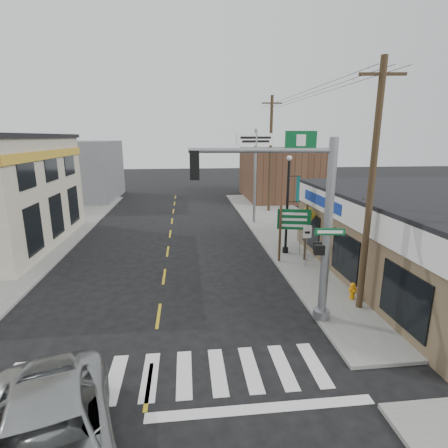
{
  "coord_description": "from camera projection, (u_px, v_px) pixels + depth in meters",
  "views": [
    {
      "loc": [
        1.18,
        -8.65,
        6.83
      ],
      "look_at": [
        2.97,
        7.38,
        2.8
      ],
      "focal_mm": 28.0,
      "sensor_mm": 36.0,
      "label": 1
    }
  ],
  "objects": [
    {
      "name": "ground",
      "position": [
        149.0,
        386.0,
        9.87
      ],
      "size": [
        140.0,
        140.0,
        0.0
      ],
      "primitive_type": "plane",
      "color": "black",
      "rests_on": "ground"
    },
    {
      "name": "sidewalk_right",
      "position": [
        304.0,
        241.0,
        23.35
      ],
      "size": [
        6.0,
        38.0,
        0.13
      ],
      "primitive_type": "cube",
      "color": "gray",
      "rests_on": "ground"
    },
    {
      "name": "sidewalk_left",
      "position": [
        20.0,
        250.0,
        21.42
      ],
      "size": [
        6.0,
        38.0,
        0.13
      ],
      "primitive_type": "cube",
      "color": "gray",
      "rests_on": "ground"
    },
    {
      "name": "center_line",
      "position": [
        164.0,
        276.0,
        17.58
      ],
      "size": [
        0.12,
        56.0,
        0.01
      ],
      "primitive_type": "cube",
      "color": "gold",
      "rests_on": "ground"
    },
    {
      "name": "crosswalk",
      "position": [
        150.0,
        376.0,
        10.25
      ],
      "size": [
        11.0,
        2.2,
        0.01
      ],
      "primitive_type": "cube",
      "color": "silver",
      "rests_on": "ground"
    },
    {
      "name": "bldg_distant_right",
      "position": [
        281.0,
        174.0,
        39.4
      ],
      "size": [
        8.0,
        10.0,
        5.6
      ],
      "primitive_type": "cube",
      "color": "brown",
      "rests_on": "ground"
    },
    {
      "name": "bldg_distant_left",
      "position": [
        75.0,
        170.0,
        38.76
      ],
      "size": [
        9.0,
        10.0,
        6.4
      ],
      "primitive_type": "cube",
      "color": "slate",
      "rests_on": "ground"
    },
    {
      "name": "suv",
      "position": [
        47.0,
        448.0,
        6.95
      ],
      "size": [
        4.3,
        6.35,
        1.62
      ],
      "primitive_type": "imported",
      "rotation": [
        0.0,
        0.0,
        0.3
      ],
      "color": "#A2A5A7",
      "rests_on": "ground"
    },
    {
      "name": "traffic_signal_pole",
      "position": [
        306.0,
        213.0,
        12.23
      ],
      "size": [
        5.45,
        0.4,
        6.9
      ],
      "rotation": [
        0.0,
        0.0,
        -0.13
      ],
      "color": "gray",
      "rests_on": "sidewalk_right"
    },
    {
      "name": "guide_sign",
      "position": [
        294.0,
        226.0,
        18.98
      ],
      "size": [
        1.8,
        0.14,
        3.15
      ],
      "rotation": [
        0.0,
        0.0,
        -0.24
      ],
      "color": "#453320",
      "rests_on": "sidewalk_right"
    },
    {
      "name": "fire_hydrant",
      "position": [
        353.0,
        290.0,
        14.79
      ],
      "size": [
        0.23,
        0.23,
        0.72
      ],
      "rotation": [
        0.0,
        0.0,
        0.21
      ],
      "color": "orange",
      "rests_on": "sidewalk_right"
    },
    {
      "name": "ped_crossing_sign",
      "position": [
        307.0,
        222.0,
        19.71
      ],
      "size": [
        1.17,
        0.08,
        3.0
      ],
      "rotation": [
        0.0,
        0.0,
        0.15
      ],
      "color": "gray",
      "rests_on": "sidewalk_right"
    },
    {
      "name": "lamp_post",
      "position": [
        289.0,
        198.0,
        20.03
      ],
      "size": [
        0.74,
        0.58,
        5.7
      ],
      "rotation": [
        0.0,
        0.0,
        -0.37
      ],
      "color": "black",
      "rests_on": "sidewalk_right"
    },
    {
      "name": "dance_center_sign",
      "position": [
        255.0,
        154.0,
        26.87
      ],
      "size": [
        3.43,
        0.21,
        7.29
      ],
      "rotation": [
        0.0,
        0.0,
        0.38
      ],
      "color": "gray",
      "rests_on": "sidewalk_right"
    },
    {
      "name": "bare_tree",
      "position": [
        382.0,
        207.0,
        14.85
      ],
      "size": [
        2.41,
        2.41,
        4.82
      ],
      "rotation": [
        0.0,
        0.0,
        -0.18
      ],
      "color": "black",
      "rests_on": "sidewalk_right"
    },
    {
      "name": "shrub_front",
      "position": [
        435.0,
        311.0,
        12.8
      ],
      "size": [
        1.34,
        1.34,
        1.0
      ],
      "primitive_type": "ellipsoid",
      "color": "#22391A",
      "rests_on": "sidewalk_right"
    },
    {
      "name": "shrub_back",
      "position": [
        369.0,
        256.0,
        18.78
      ],
      "size": [
        1.2,
        1.2,
        0.9
      ],
      "primitive_type": "ellipsoid",
      "color": "black",
      "rests_on": "sidewalk_right"
    },
    {
      "name": "utility_pole_near",
      "position": [
        371.0,
        189.0,
        13.01
      ],
      "size": [
        1.64,
        0.25,
        9.43
      ],
      "rotation": [
        0.0,
        0.0,
        -0.12
      ],
      "color": "#442C1C",
      "rests_on": "sidewalk_right"
    },
    {
      "name": "utility_pole_far",
      "position": [
        270.0,
        154.0,
        31.45
      ],
      "size": [
        1.78,
        0.27,
        10.23
      ],
      "rotation": [
        0.0,
        0.0,
        -0.05
      ],
      "color": "#3D2E1E",
      "rests_on": "sidewalk_right"
    }
  ]
}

